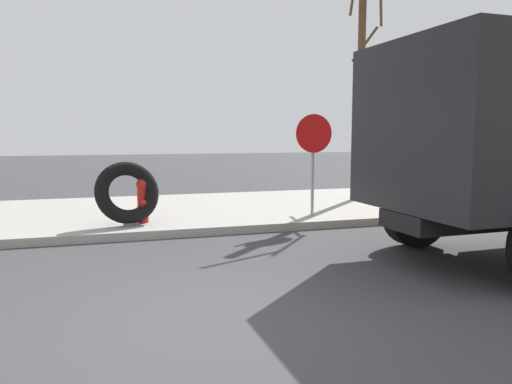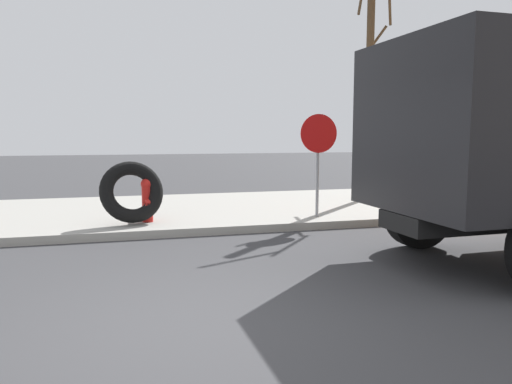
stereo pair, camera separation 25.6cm
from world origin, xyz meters
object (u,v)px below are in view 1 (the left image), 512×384
at_px(fire_hydrant, 143,199).
at_px(loose_tire, 127,192).
at_px(stop_sign, 313,146).
at_px(bare_tree, 361,78).

relative_size(fire_hydrant, loose_tire, 0.71).
relative_size(loose_tire, stop_sign, 0.57).
height_order(fire_hydrant, bare_tree, bare_tree).
xyz_separation_m(fire_hydrant, stop_sign, (3.31, -0.30, 0.97)).
bearing_deg(bare_tree, fire_hydrant, -160.69).
xyz_separation_m(fire_hydrant, bare_tree, (5.60, 1.96, 2.60)).
height_order(loose_tire, bare_tree, bare_tree).
distance_m(fire_hydrant, stop_sign, 3.46).
height_order(fire_hydrant, loose_tire, loose_tire).
distance_m(loose_tire, stop_sign, 3.69).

